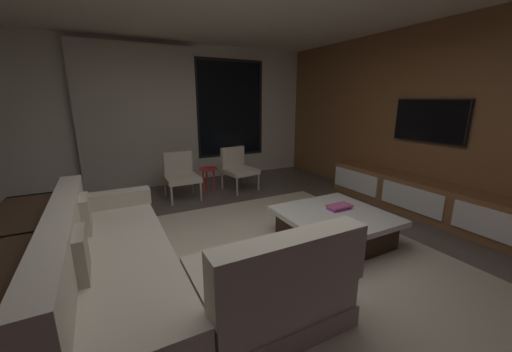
{
  "coord_description": "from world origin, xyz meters",
  "views": [
    {
      "loc": [
        -1.22,
        -2.36,
        1.64
      ],
      "look_at": [
        0.59,
        1.08,
        0.63
      ],
      "focal_mm": 20.58,
      "sensor_mm": 36.0,
      "label": 1
    }
  ],
  "objects_px": {
    "sectional_couch": "(152,270)",
    "console_table_behind_couch": "(13,279)",
    "side_stool": "(208,173)",
    "coffee_table": "(334,227)",
    "accent_chair_by_curtain": "(181,173)",
    "mounted_tv": "(429,121)",
    "book_stack_on_coffee_table": "(339,207)",
    "accent_chair_near_window": "(237,166)",
    "media_console": "(423,199)"
  },
  "relations": [
    {
      "from": "sectional_couch",
      "to": "coffee_table",
      "type": "height_order",
      "value": "sectional_couch"
    },
    {
      "from": "accent_chair_near_window",
      "to": "console_table_behind_couch",
      "type": "distance_m",
      "value": 3.78
    },
    {
      "from": "accent_chair_by_curtain",
      "to": "media_console",
      "type": "bearing_deg",
      "value": -40.54
    },
    {
      "from": "coffee_table",
      "to": "accent_chair_by_curtain",
      "type": "height_order",
      "value": "accent_chair_by_curtain"
    },
    {
      "from": "sectional_couch",
      "to": "console_table_behind_couch",
      "type": "xyz_separation_m",
      "value": [
        -0.91,
        0.13,
        0.12
      ]
    },
    {
      "from": "book_stack_on_coffee_table",
      "to": "mounted_tv",
      "type": "distance_m",
      "value": 1.98
    },
    {
      "from": "sectional_couch",
      "to": "side_stool",
      "type": "xyz_separation_m",
      "value": [
        1.38,
        2.63,
        0.08
      ]
    },
    {
      "from": "media_console",
      "to": "side_stool",
      "type": "bearing_deg",
      "value": 133.37
    },
    {
      "from": "console_table_behind_couch",
      "to": "side_stool",
      "type": "bearing_deg",
      "value": 47.45
    },
    {
      "from": "coffee_table",
      "to": "sectional_couch",
      "type": "bearing_deg",
      "value": -176.93
    },
    {
      "from": "accent_chair_near_window",
      "to": "accent_chair_by_curtain",
      "type": "distance_m",
      "value": 1.07
    },
    {
      "from": "book_stack_on_coffee_table",
      "to": "console_table_behind_couch",
      "type": "bearing_deg",
      "value": -178.88
    },
    {
      "from": "sectional_couch",
      "to": "console_table_behind_couch",
      "type": "distance_m",
      "value": 0.93
    },
    {
      "from": "side_stool",
      "to": "mounted_tv",
      "type": "distance_m",
      "value": 3.58
    },
    {
      "from": "mounted_tv",
      "to": "console_table_behind_couch",
      "type": "xyz_separation_m",
      "value": [
        -4.85,
        -0.19,
        -0.94
      ]
    },
    {
      "from": "sectional_couch",
      "to": "accent_chair_near_window",
      "type": "distance_m",
      "value": 3.25
    },
    {
      "from": "coffee_table",
      "to": "media_console",
      "type": "bearing_deg",
      "value": 0.32
    },
    {
      "from": "coffee_table",
      "to": "accent_chair_by_curtain",
      "type": "distance_m",
      "value": 2.75
    },
    {
      "from": "sectional_couch",
      "to": "mounted_tv",
      "type": "height_order",
      "value": "mounted_tv"
    },
    {
      "from": "book_stack_on_coffee_table",
      "to": "accent_chair_by_curtain",
      "type": "relative_size",
      "value": 0.38
    },
    {
      "from": "sectional_couch",
      "to": "book_stack_on_coffee_table",
      "type": "relative_size",
      "value": 8.34
    },
    {
      "from": "accent_chair_near_window",
      "to": "console_table_behind_couch",
      "type": "bearing_deg",
      "value": -139.16
    },
    {
      "from": "side_stool",
      "to": "accent_chair_near_window",
      "type": "bearing_deg",
      "value": -3.06
    },
    {
      "from": "mounted_tv",
      "to": "console_table_behind_couch",
      "type": "height_order",
      "value": "mounted_tv"
    },
    {
      "from": "mounted_tv",
      "to": "console_table_behind_couch",
      "type": "distance_m",
      "value": 4.94
    },
    {
      "from": "mounted_tv",
      "to": "accent_chair_by_curtain",
      "type": "bearing_deg",
      "value": 143.51
    },
    {
      "from": "sectional_couch",
      "to": "book_stack_on_coffee_table",
      "type": "height_order",
      "value": "sectional_couch"
    },
    {
      "from": "media_console",
      "to": "console_table_behind_couch",
      "type": "relative_size",
      "value": 1.48
    },
    {
      "from": "side_stool",
      "to": "console_table_behind_couch",
      "type": "bearing_deg",
      "value": -132.55
    },
    {
      "from": "sectional_couch",
      "to": "console_table_behind_couch",
      "type": "height_order",
      "value": "sectional_couch"
    },
    {
      "from": "console_table_behind_couch",
      "to": "coffee_table",
      "type": "bearing_deg",
      "value": -0.37
    },
    {
      "from": "book_stack_on_coffee_table",
      "to": "console_table_behind_couch",
      "type": "distance_m",
      "value": 3.12
    },
    {
      "from": "sectional_couch",
      "to": "mounted_tv",
      "type": "relative_size",
      "value": 2.37
    },
    {
      "from": "accent_chair_near_window",
      "to": "media_console",
      "type": "relative_size",
      "value": 0.25
    },
    {
      "from": "accent_chair_by_curtain",
      "to": "console_table_behind_couch",
      "type": "relative_size",
      "value": 0.37
    },
    {
      "from": "coffee_table",
      "to": "media_console",
      "type": "xyz_separation_m",
      "value": [
        1.69,
        0.01,
        0.06
      ]
    },
    {
      "from": "sectional_couch",
      "to": "media_console",
      "type": "height_order",
      "value": "sectional_couch"
    },
    {
      "from": "coffee_table",
      "to": "accent_chair_by_curtain",
      "type": "bearing_deg",
      "value": 115.71
    },
    {
      "from": "mounted_tv",
      "to": "console_table_behind_couch",
      "type": "relative_size",
      "value": 0.5
    },
    {
      "from": "sectional_couch",
      "to": "book_stack_on_coffee_table",
      "type": "distance_m",
      "value": 2.21
    },
    {
      "from": "side_stool",
      "to": "media_console",
      "type": "distance_m",
      "value": 3.45
    },
    {
      "from": "media_console",
      "to": "accent_chair_near_window",
      "type": "bearing_deg",
      "value": 126.1
    },
    {
      "from": "accent_chair_by_curtain",
      "to": "console_table_behind_couch",
      "type": "xyz_separation_m",
      "value": [
        -1.79,
        -2.45,
        -0.02
      ]
    },
    {
      "from": "book_stack_on_coffee_table",
      "to": "accent_chair_near_window",
      "type": "relative_size",
      "value": 0.38
    },
    {
      "from": "console_table_behind_couch",
      "to": "accent_chair_near_window",
      "type": "bearing_deg",
      "value": 40.84
    },
    {
      "from": "coffee_table",
      "to": "accent_chair_near_window",
      "type": "bearing_deg",
      "value": 92.82
    },
    {
      "from": "accent_chair_by_curtain",
      "to": "coffee_table",
      "type": "bearing_deg",
      "value": -64.29
    },
    {
      "from": "sectional_couch",
      "to": "mounted_tv",
      "type": "distance_m",
      "value": 4.09
    },
    {
      "from": "console_table_behind_couch",
      "to": "accent_chair_by_curtain",
      "type": "bearing_deg",
      "value": 53.8
    },
    {
      "from": "book_stack_on_coffee_table",
      "to": "accent_chair_by_curtain",
      "type": "bearing_deg",
      "value": 119.05
    }
  ]
}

